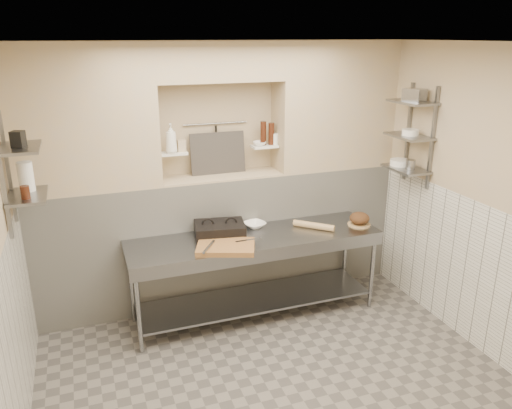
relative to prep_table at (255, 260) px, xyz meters
name	(u,v)px	position (x,y,z in m)	size (l,w,h in m)	color
floor	(281,392)	(-0.19, -1.18, -0.69)	(4.00, 3.90, 0.10)	#68625C
ceiling	(288,35)	(-0.19, -1.18, 2.21)	(4.00, 3.90, 0.10)	silver
wall_right	(496,206)	(1.86, -1.18, 0.76)	(0.10, 3.90, 2.80)	tan
wall_back	(215,171)	(-0.19, 0.82, 0.76)	(4.00, 0.10, 2.80)	tan
backwall_lower	(222,237)	(-0.19, 0.57, 0.06)	(4.00, 0.40, 1.40)	silver
alcove_sill	(221,176)	(-0.19, 0.57, 0.77)	(1.30, 0.40, 0.02)	tan
backwall_pillar_left	(84,118)	(-1.52, 0.57, 1.46)	(1.35, 0.40, 1.40)	tan
backwall_pillar_right	(334,106)	(1.13, 0.57, 1.46)	(1.35, 0.40, 1.40)	tan
backwall_header	(218,61)	(-0.19, 0.57, 1.96)	(1.30, 0.40, 0.40)	tan
wainscot_left	(12,369)	(-2.18, -1.18, 0.06)	(0.02, 3.90, 1.40)	silver
wainscot_right	(479,277)	(1.80, -1.18, 0.06)	(0.02, 3.90, 1.40)	silver
alcove_shelf_left	(173,153)	(-0.69, 0.57, 1.06)	(0.28, 0.16, 0.03)	white
alcove_shelf_right	(265,146)	(0.31, 0.57, 1.06)	(0.28, 0.16, 0.03)	white
utensil_rail	(215,123)	(-0.19, 0.74, 1.31)	(0.02, 0.02, 0.70)	gray
hanging_steel	(216,140)	(-0.19, 0.72, 1.14)	(0.02, 0.02, 0.30)	black
splash_panel	(218,153)	(-0.19, 0.67, 1.00)	(0.60, 0.02, 0.45)	#383330
shelf_rail_left_a	(8,168)	(-2.17, 0.07, 1.16)	(0.03, 0.03, 0.95)	slate
shelf_rail_left_b	(2,180)	(-2.17, -0.33, 1.16)	(0.03, 0.03, 0.95)	slate
wall_shelf_left_lower	(27,196)	(-2.03, -0.13, 0.96)	(0.30, 0.50, 0.03)	slate
wall_shelf_left_upper	(20,148)	(-2.03, -0.13, 1.36)	(0.30, 0.50, 0.03)	slate
shelf_rail_right_a	(408,132)	(1.78, 0.07, 1.21)	(0.03, 0.03, 1.05)	slate
shelf_rail_right_b	(432,139)	(1.78, -0.33, 1.21)	(0.03, 0.03, 1.05)	slate
wall_shelf_right_lower	(406,169)	(1.65, -0.13, 0.86)	(0.30, 0.50, 0.03)	slate
wall_shelf_right_mid	(409,136)	(1.65, -0.13, 1.21)	(0.30, 0.50, 0.03)	slate
wall_shelf_right_upper	(412,102)	(1.65, -0.13, 1.56)	(0.30, 0.50, 0.03)	slate
prep_table	(255,260)	(0.00, 0.00, 0.00)	(2.60, 0.70, 0.90)	gray
panini_press	(220,230)	(-0.33, 0.15, 0.33)	(0.55, 0.44, 0.14)	black
cutting_board	(226,247)	(-0.37, -0.20, 0.28)	(0.55, 0.38, 0.05)	olive
knife_blade	(248,240)	(-0.13, -0.16, 0.31)	(0.26, 0.03, 0.01)	gray
tongs	(209,247)	(-0.54, -0.21, 0.32)	(0.03, 0.03, 0.29)	gray
mixing_bowl	(255,225)	(0.08, 0.25, 0.29)	(0.22, 0.22, 0.05)	white
rolling_pin	(314,226)	(0.66, 0.01, 0.29)	(0.07, 0.07, 0.45)	tan
bread_board	(359,224)	(1.17, -0.07, 0.26)	(0.25, 0.25, 0.01)	tan
bread_loaf	(359,218)	(1.17, -0.07, 0.34)	(0.21, 0.21, 0.13)	#4C2D19
bottle_soap	(171,139)	(-0.71, 0.53, 1.22)	(0.11, 0.12, 0.30)	white
jar_alcove	(181,146)	(-0.60, 0.57, 1.13)	(0.08, 0.08, 0.12)	tan
bowl_alcove	(260,143)	(0.25, 0.57, 1.09)	(0.14, 0.14, 0.05)	white
condiment_a	(271,134)	(0.39, 0.57, 1.19)	(0.06, 0.06, 0.24)	#37170B
condiment_b	(263,133)	(0.31, 0.60, 1.20)	(0.06, 0.06, 0.25)	#37170B
condiment_c	(275,139)	(0.43, 0.56, 1.13)	(0.07, 0.07, 0.12)	white
jug_left	(26,177)	(-2.03, -0.03, 1.09)	(0.12, 0.12, 0.25)	white
jar_left	(25,192)	(-2.03, -0.25, 1.02)	(0.07, 0.07, 0.11)	#37170B
box_left_upper	(18,139)	(-2.03, -0.17, 1.43)	(0.09, 0.09, 0.13)	black
bowl_right	(400,162)	(1.65, -0.02, 0.90)	(0.21, 0.21, 0.06)	white
canister_right	(410,165)	(1.65, -0.20, 0.92)	(0.10, 0.10, 0.10)	gray
bowl_right_mid	(410,132)	(1.65, -0.15, 1.25)	(0.17, 0.17, 0.06)	white
basket_right	(415,95)	(1.65, -0.16, 1.63)	(0.16, 0.20, 0.13)	gray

